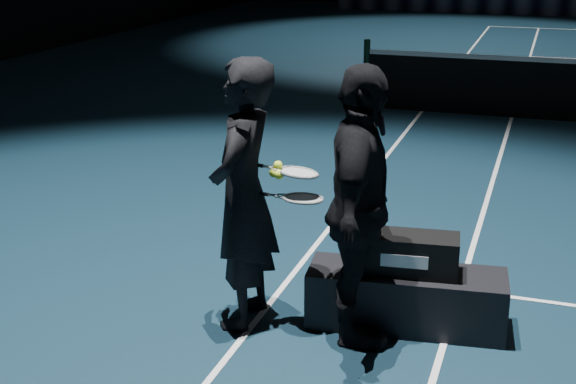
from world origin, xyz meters
name	(u,v)px	position (x,y,z in m)	size (l,w,h in m)	color
net_post_left	(366,74)	(-6.40, 0.00, 0.55)	(0.10, 0.10, 1.10)	black
player_bench	(406,298)	(-4.43, -7.12, 0.21)	(1.43, 0.48, 0.43)	black
racket_bag	(408,253)	(-4.43, -7.12, 0.57)	(0.71, 0.30, 0.29)	black
bag_signature	(404,262)	(-4.43, -7.28, 0.57)	(0.33, 0.00, 0.10)	white
player_a	(243,195)	(-5.58, -7.41, 0.98)	(0.72, 0.47, 1.97)	black
player_b	(359,208)	(-4.73, -7.42, 0.98)	(1.15, 0.48, 1.97)	black
racket_lower	(303,198)	(-5.13, -7.42, 1.01)	(0.68, 0.22, 0.03)	black
racket_upper	(298,172)	(-5.18, -7.38, 1.18)	(0.68, 0.22, 0.03)	black
tennis_balls	(277,171)	(-5.32, -7.41, 1.19)	(0.12, 0.10, 0.12)	#CBDF2F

